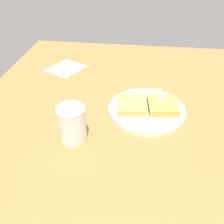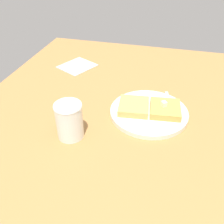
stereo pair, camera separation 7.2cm
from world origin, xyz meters
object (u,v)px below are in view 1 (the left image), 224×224
at_px(fork, 168,103).
at_px(syrup_jar, 72,125).
at_px(plate, 146,110).
at_px(napkin, 65,68).

height_order(fork, syrup_jar, syrup_jar).
relative_size(plate, syrup_jar, 2.32).
height_order(syrup_jar, napkin, syrup_jar).
xyz_separation_m(plate, napkin, (0.34, -0.26, -0.01)).
distance_m(fork, napkin, 0.47).
distance_m(plate, syrup_jar, 0.25).
bearing_deg(plate, fork, -153.29).
height_order(plate, napkin, plate).
bearing_deg(napkin, plate, 142.17).
xyz_separation_m(fork, napkin, (0.41, -0.23, -0.02)).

